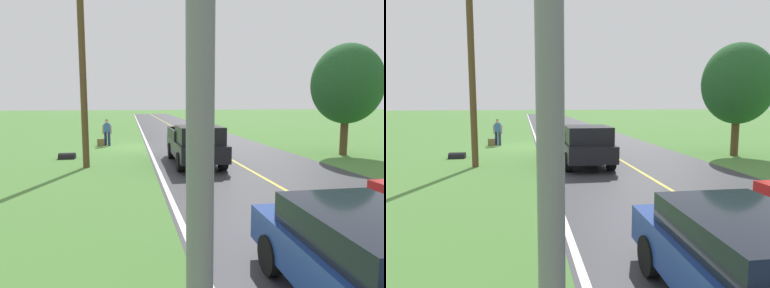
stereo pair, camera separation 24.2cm
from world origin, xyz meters
TOP-DOWN VIEW (x-y plane):
  - ground_plane at (0.00, 0.00)m, footprint 200.00×200.00m
  - road_surface at (-4.88, 0.00)m, footprint 7.92×120.00m
  - lane_edge_line at (-1.10, 0.00)m, footprint 0.16×117.60m
  - lane_centre_line at (-4.88, 0.00)m, footprint 0.14×117.60m
  - hitchhiker_walking at (1.51, -0.99)m, footprint 0.62×0.51m
  - suitcase_carried at (1.92, -0.88)m, footprint 0.47×0.23m
  - pickup_truck_passing at (-2.89, 6.75)m, footprint 2.14×5.42m
  - tree_far_side_near at (-11.30, 5.43)m, footprint 3.65×3.65m
  - sedan_ahead_same_lane at (-3.03, 18.05)m, footprint 2.00×4.44m
  - utility_pole_roadside at (1.95, 6.54)m, footprint 0.28×0.28m
  - drainage_culvert at (3.19, 4.01)m, footprint 0.80×0.60m

SIDE VIEW (x-z plane):
  - ground_plane at x=0.00m, z-range 0.00..0.00m
  - drainage_culvert at x=3.19m, z-range -0.30..0.30m
  - road_surface at x=-4.88m, z-range 0.00..0.00m
  - lane_edge_line at x=-1.10m, z-range 0.00..0.01m
  - lane_centre_line at x=-4.88m, z-range 0.00..0.01m
  - suitcase_carried at x=1.92m, z-range 0.00..0.46m
  - sedan_ahead_same_lane at x=-3.03m, z-range 0.05..1.46m
  - pickup_truck_passing at x=-2.89m, z-range 0.06..1.88m
  - hitchhiker_walking at x=1.51m, z-range 0.11..1.85m
  - utility_pole_roadside at x=1.95m, z-range 0.00..7.15m
  - tree_far_side_near at x=-11.30m, z-range 0.83..6.73m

